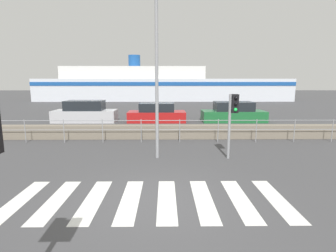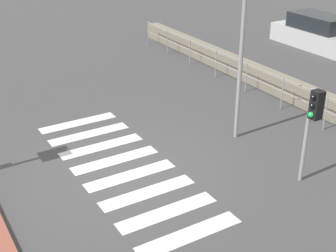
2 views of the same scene
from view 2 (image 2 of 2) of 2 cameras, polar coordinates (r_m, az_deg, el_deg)
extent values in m
plane|color=#424244|center=(12.04, -5.18, -5.45)|extent=(160.00, 160.00, 0.00)
cube|color=silver|center=(14.78, -10.91, 0.40)|extent=(0.45, 2.40, 0.01)
cube|color=silver|center=(14.01, -9.59, -0.95)|extent=(0.45, 2.40, 0.01)
cube|color=silver|center=(13.26, -8.12, -2.45)|extent=(0.45, 2.40, 0.01)
cube|color=silver|center=(12.54, -6.47, -4.13)|extent=(0.45, 2.40, 0.01)
cube|color=silver|center=(11.83, -4.61, -6.00)|extent=(0.45, 2.40, 0.01)
cube|color=silver|center=(11.15, -2.51, -8.10)|extent=(0.45, 2.40, 0.01)
cube|color=silver|center=(10.51, -0.11, -10.45)|extent=(0.45, 2.40, 0.01)
cube|color=silver|center=(9.91, 2.63, -13.07)|extent=(0.45, 2.40, 0.01)
cube|color=slate|center=(15.86, 18.22, 2.65)|extent=(22.31, 0.55, 0.68)
cylinder|color=gray|center=(14.98, 16.34, 4.52)|extent=(20.08, 0.03, 0.03)
cylinder|color=gray|center=(15.14, 16.14, 2.96)|extent=(20.08, 0.03, 0.03)
cylinder|color=gray|center=(22.77, -2.47, 11.31)|extent=(0.04, 0.04, 1.11)
cylinder|color=gray|center=(21.24, -0.06, 10.27)|extent=(0.04, 0.04, 1.11)
cylinder|color=gray|center=(19.75, 2.69, 9.05)|extent=(0.04, 0.04, 1.11)
cylinder|color=gray|center=(18.33, 5.86, 7.61)|extent=(0.04, 0.04, 1.11)
cylinder|color=gray|center=(16.99, 9.52, 5.91)|extent=(0.04, 0.04, 1.11)
cylinder|color=gray|center=(15.74, 13.75, 3.90)|extent=(0.04, 0.04, 1.11)
cylinder|color=gray|center=(14.62, 18.65, 1.54)|extent=(0.04, 0.04, 1.11)
cylinder|color=gray|center=(11.50, 16.48, -1.20)|extent=(0.10, 0.10, 2.41)
cube|color=black|center=(11.05, 17.66, 2.47)|extent=(0.24, 0.24, 0.68)
sphere|color=black|center=(10.87, 17.31, 3.35)|extent=(0.13, 0.13, 0.13)
sphere|color=black|center=(10.95, 17.17, 2.33)|extent=(0.13, 0.13, 0.13)
sphere|color=#19D84C|center=(11.03, 17.03, 1.33)|extent=(0.13, 0.13, 0.13)
cylinder|color=gray|center=(12.65, 9.21, 12.66)|extent=(0.12, 0.12, 6.84)
cube|color=#BCBCC1|center=(23.34, 17.63, 10.16)|extent=(4.42, 1.72, 0.84)
cube|color=#1E2328|center=(23.16, 17.88, 11.97)|extent=(2.65, 1.51, 0.69)
camera|label=1|loc=(9.86, -38.48, 0.09)|focal=28.00mm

